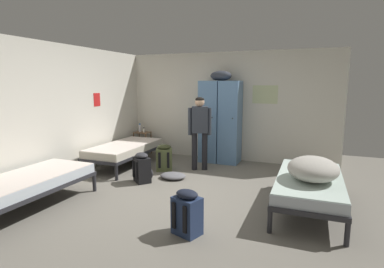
% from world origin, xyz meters
% --- Properties ---
extents(ground_plane, '(7.87, 7.87, 0.00)m').
position_xyz_m(ground_plane, '(0.00, 0.00, 0.00)').
color(ground_plane, slate).
extents(room_backdrop, '(4.99, 4.98, 2.51)m').
position_xyz_m(room_backdrop, '(-1.22, 1.26, 1.26)').
color(room_backdrop, silver).
rests_on(room_backdrop, ground_plane).
extents(locker_bank, '(0.90, 0.55, 2.07)m').
position_xyz_m(locker_bank, '(-0.08, 2.18, 0.97)').
color(locker_bank, '#5B84B2').
rests_on(locker_bank, ground_plane).
extents(shelf_unit, '(0.38, 0.30, 0.57)m').
position_xyz_m(shelf_unit, '(-2.14, 2.18, 0.35)').
color(shelf_unit, brown).
rests_on(shelf_unit, ground_plane).
extents(bed_left_rear, '(0.90, 1.90, 0.49)m').
position_xyz_m(bed_left_rear, '(-1.89, 1.03, 0.38)').
color(bed_left_rear, '#28282D').
rests_on(bed_left_rear, ground_plane).
extents(bed_right, '(0.90, 1.90, 0.49)m').
position_xyz_m(bed_right, '(1.89, 0.02, 0.38)').
color(bed_right, '#28282D').
rests_on(bed_right, ground_plane).
extents(bed_left_front, '(0.90, 1.90, 0.49)m').
position_xyz_m(bed_left_front, '(-1.89, -1.43, 0.38)').
color(bed_left_front, '#28282D').
rests_on(bed_left_front, ground_plane).
extents(bedding_heap, '(0.67, 0.83, 0.31)m').
position_xyz_m(bedding_heap, '(1.92, -0.12, 0.65)').
color(bedding_heap, '#B7B2A8').
rests_on(bedding_heap, bed_right).
extents(person_traveler, '(0.45, 0.30, 1.52)m').
position_xyz_m(person_traveler, '(-0.27, 1.36, 0.92)').
color(person_traveler, black).
rests_on(person_traveler, ground_plane).
extents(water_bottle, '(0.07, 0.07, 0.21)m').
position_xyz_m(water_bottle, '(-2.22, 2.20, 0.67)').
color(water_bottle, white).
rests_on(water_bottle, shelf_unit).
extents(lotion_bottle, '(0.05, 0.05, 0.13)m').
position_xyz_m(lotion_bottle, '(-2.07, 2.14, 0.63)').
color(lotion_bottle, white).
rests_on(lotion_bottle, shelf_unit).
extents(backpack_navy, '(0.38, 0.40, 0.55)m').
position_xyz_m(backpack_navy, '(0.55, -1.28, 0.26)').
color(backpack_navy, navy).
rests_on(backpack_navy, ground_plane).
extents(backpack_olive, '(0.39, 0.40, 0.55)m').
position_xyz_m(backpack_olive, '(-0.94, 1.04, 0.26)').
color(backpack_olive, '#566038').
rests_on(backpack_olive, ground_plane).
extents(backpack_black, '(0.41, 0.42, 0.55)m').
position_xyz_m(backpack_black, '(-0.97, 0.22, 0.26)').
color(backpack_black, black).
rests_on(backpack_black, ground_plane).
extents(clothes_pile_grey, '(0.50, 0.41, 0.11)m').
position_xyz_m(clothes_pile_grey, '(-0.54, 0.61, 0.05)').
color(clothes_pile_grey, slate).
rests_on(clothes_pile_grey, ground_plane).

